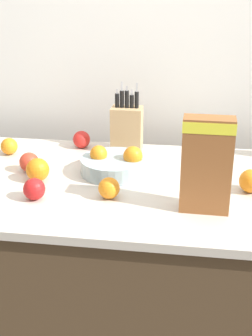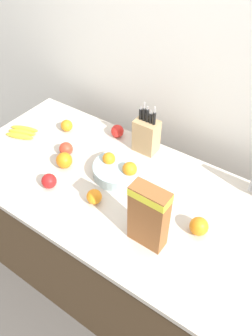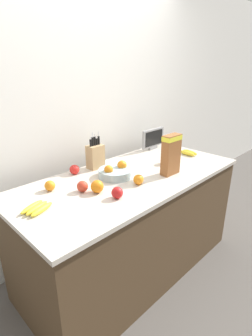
# 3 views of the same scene
# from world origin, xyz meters

# --- Properties ---
(ground_plane) EXTENTS (14.00, 14.00, 0.00)m
(ground_plane) POSITION_xyz_m (0.00, 0.00, 0.00)
(ground_plane) COLOR #514C47
(wall_back) EXTENTS (9.00, 0.06, 2.60)m
(wall_back) POSITION_xyz_m (0.00, 0.64, 1.30)
(wall_back) COLOR silver
(wall_back) RESTS_ON ground_plane
(counter) EXTENTS (1.90, 0.86, 0.89)m
(counter) POSITION_xyz_m (0.00, 0.00, 0.44)
(counter) COLOR #4C3823
(counter) RESTS_ON ground_plane
(knife_block) EXTENTS (0.13, 0.09, 0.31)m
(knife_block) POSITION_xyz_m (-0.09, 0.33, 0.99)
(knife_block) COLOR tan
(knife_block) RESTS_ON counter
(cereal_box) EXTENTS (0.16, 0.08, 0.32)m
(cereal_box) POSITION_xyz_m (0.25, -0.19, 1.06)
(cereal_box) COLOR brown
(cereal_box) RESTS_ON counter
(fruit_bowl) EXTENTS (0.26, 0.26, 0.11)m
(fruit_bowl) POSITION_xyz_m (-0.10, 0.08, 0.92)
(fruit_bowl) COLOR #99B2B7
(fruit_bowl) RESTS_ON counter
(banana_bunch_right) EXTENTS (0.21, 0.16, 0.03)m
(banana_bunch_right) POSITION_xyz_m (-0.78, 0.03, 0.90)
(banana_bunch_right) COLOR yellow
(banana_bunch_right) RESTS_ON counter
(apple_middle) EXTENTS (0.08, 0.08, 0.08)m
(apple_middle) POSITION_xyz_m (-0.33, -0.19, 0.92)
(apple_middle) COLOR red
(apple_middle) RESTS_ON counter
(apple_near_bananas) EXTENTS (0.08, 0.08, 0.08)m
(apple_near_bananas) POSITION_xyz_m (-0.44, 0.04, 0.92)
(apple_near_bananas) COLOR red
(apple_near_bananas) RESTS_ON counter
(apple_by_knife_block) EXTENTS (0.08, 0.08, 0.08)m
(apple_by_knife_block) POSITION_xyz_m (-0.29, 0.34, 0.92)
(apple_by_knife_block) COLOR red
(apple_by_knife_block) RESTS_ON counter
(orange_front_right) EXTENTS (0.08, 0.08, 0.08)m
(orange_front_right) POSITION_xyz_m (0.41, -0.03, 0.93)
(orange_front_right) COLOR orange
(orange_front_right) RESTS_ON counter
(orange_mid_left) EXTENTS (0.07, 0.07, 0.07)m
(orange_mid_left) POSITION_xyz_m (-0.59, 0.21, 0.92)
(orange_mid_left) COLOR orange
(orange_mid_left) RESTS_ON counter
(orange_front_center) EXTENTS (0.08, 0.08, 0.08)m
(orange_front_center) POSITION_xyz_m (-0.08, -0.15, 0.92)
(orange_front_center) COLOR orange
(orange_front_center) RESTS_ON counter
(orange_back_center) EXTENTS (0.09, 0.09, 0.09)m
(orange_back_center) POSITION_xyz_m (-0.37, -0.04, 0.93)
(orange_back_center) COLOR orange
(orange_back_center) RESTS_ON counter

